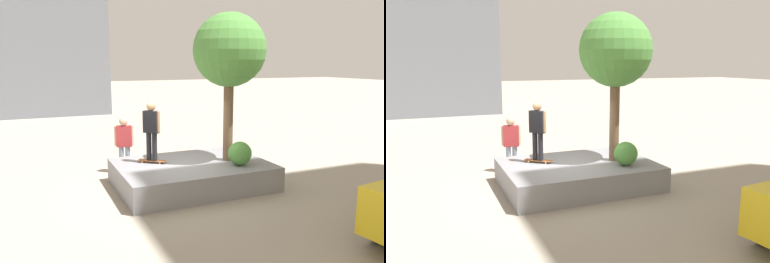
% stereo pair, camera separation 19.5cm
% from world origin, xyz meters
% --- Properties ---
extents(ground_plane, '(120.00, 120.00, 0.00)m').
position_xyz_m(ground_plane, '(0.00, 0.00, 0.00)').
color(ground_plane, '#9E9384').
extents(planter_ledge, '(4.18, 2.95, 0.68)m').
position_xyz_m(planter_ledge, '(-0.59, 0.02, 0.34)').
color(planter_ledge, gray).
rests_on(planter_ledge, ground).
extents(plaza_tree, '(2.04, 2.04, 4.15)m').
position_xyz_m(plaza_tree, '(-1.66, 0.14, 3.77)').
color(plaza_tree, brown).
rests_on(plaza_tree, planter_ledge).
extents(boxwood_shrub, '(0.66, 0.66, 0.66)m').
position_xyz_m(boxwood_shrub, '(-1.72, 0.74, 1.01)').
color(boxwood_shrub, '#4C8C3D').
rests_on(boxwood_shrub, planter_ledge).
extents(skateboard, '(0.77, 0.65, 0.07)m').
position_xyz_m(skateboard, '(0.44, -0.44, 0.74)').
color(skateboard, brown).
rests_on(skateboard, planter_ledge).
extents(skateboarder, '(0.43, 0.46, 1.66)m').
position_xyz_m(skateboarder, '(0.44, -0.44, 1.71)').
color(skateboarder, black).
rests_on(skateboarder, skateboard).
extents(bystander_watching, '(0.59, 0.31, 1.79)m').
position_xyz_m(bystander_watching, '(0.83, -2.07, 1.03)').
color(bystander_watching, '#8C9EB7').
rests_on(bystander_watching, ground).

